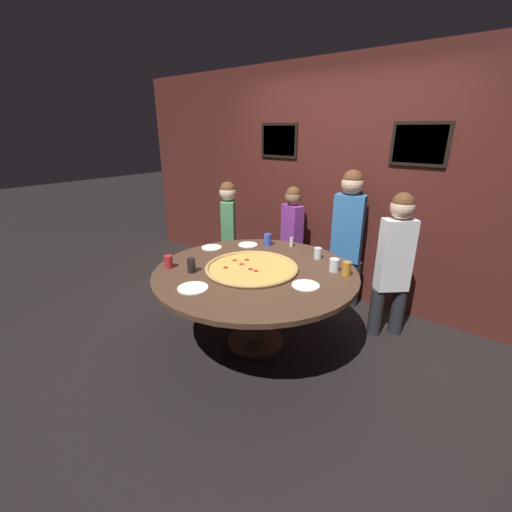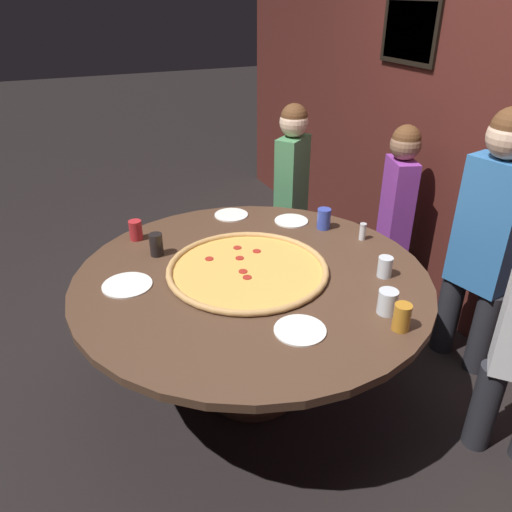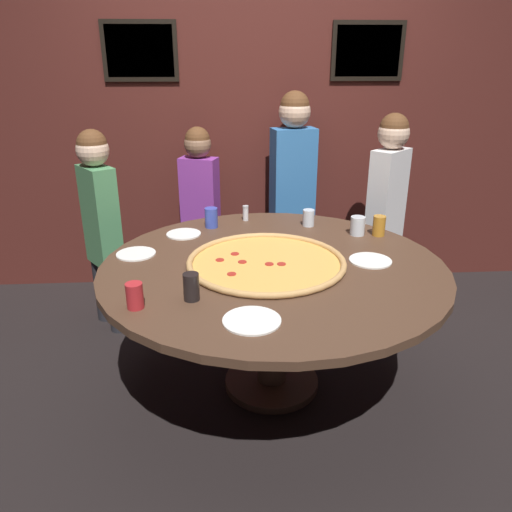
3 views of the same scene
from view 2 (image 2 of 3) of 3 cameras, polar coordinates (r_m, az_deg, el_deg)
The scene contains 18 objects.
ground_plane at distance 2.91m, azimuth -0.43°, elevation -14.79°, with size 24.00×24.00×0.00m, color black.
back_wall at distance 3.11m, azimuth 26.06°, elevation 12.82°, with size 6.40×0.08×2.60m.
dining_table at distance 2.52m, azimuth -0.48°, elevation -4.35°, with size 1.76×1.76×0.74m.
giant_pizza at distance 2.48m, azimuth -0.97°, elevation -1.51°, with size 0.81×0.81×0.03m.
drink_cup_centre_back at distance 2.14m, azimuth 16.33°, elevation -6.72°, with size 0.07×0.07×0.12m, color #BC7A23.
drink_cup_far_right at distance 2.67m, azimuth -11.33°, elevation 1.28°, with size 0.07×0.07×0.12m, color black.
drink_cup_beside_pizza at distance 2.87m, azimuth -13.58°, elevation 2.89°, with size 0.07×0.07×0.11m, color #B22328.
drink_cup_near_right at distance 2.94m, azimuth 7.76°, elevation 4.24°, with size 0.08×0.08×0.12m, color #384CB7.
drink_cup_near_left at distance 2.51m, azimuth 14.52°, elevation -1.21°, with size 0.07×0.07×0.10m, color silver.
drink_cup_far_left at distance 2.23m, azimuth 14.80°, elevation -5.09°, with size 0.09×0.09×0.11m, color silver.
white_plate_near_front at distance 3.04m, azimuth 4.06°, elevation 4.03°, with size 0.20×0.20×0.01m, color white.
white_plate_right_side at distance 2.09m, azimuth 5.09°, elevation -8.43°, with size 0.22×0.22×0.01m, color white.
white_plate_left_side at distance 2.45m, azimuth -14.50°, elevation -3.23°, with size 0.24×0.24×0.01m, color white.
white_plate_far_back at distance 3.11m, azimuth -2.85°, elevation 4.72°, with size 0.21×0.21×0.01m, color white.
condiment_shaker at distance 2.85m, azimuth 12.09°, elevation 2.76°, with size 0.04×0.04×0.10m.
diner_side_left at distance 3.60m, azimuth 4.11°, elevation 8.08°, with size 0.29×0.34×1.32m.
diner_far_right at distance 2.92m, azimuth 24.92°, elevation 2.58°, with size 0.39×0.23×1.50m.
diner_side_right at distance 3.38m, azimuth 15.74°, elevation 5.14°, with size 0.34×0.22×1.27m.
Camera 2 is at (1.95, -0.84, 1.99)m, focal length 35.00 mm.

